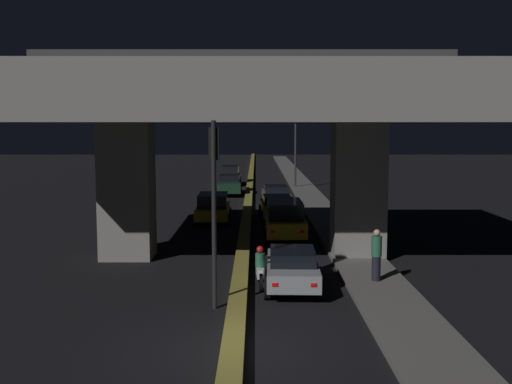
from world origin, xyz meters
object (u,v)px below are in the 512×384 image
at_px(car_taxi_yellow_lead_oncoming, 216,207).
at_px(car_silver_lead, 295,267).
at_px(street_lamp, 295,135).
at_px(traffic_light_left_of_median, 217,182).
at_px(car_dark_green_second_oncoming, 232,185).
at_px(car_grey_fourth, 279,195).
at_px(pedestrian_on_sidewalk, 379,255).
at_px(car_taxi_yellow_third_oncoming, 233,175).
at_px(car_taxi_yellow_second, 288,219).
at_px(car_taxi_yellow_third, 280,207).
at_px(motorcycle_white_filtering_near, 263,269).

bearing_deg(car_taxi_yellow_lead_oncoming, car_silver_lead, 13.61).
xyz_separation_m(street_lamp, car_taxi_yellow_lead_oncoming, (-5.54, -18.23, -3.82)).
xyz_separation_m(traffic_light_left_of_median, car_dark_green_second_oncoming, (-0.87, 29.54, -2.96)).
height_order(car_silver_lead, car_dark_green_second_oncoming, car_dark_green_second_oncoming).
relative_size(car_grey_fourth, pedestrian_on_sidewalk, 2.61).
bearing_deg(car_taxi_yellow_third_oncoming, car_taxi_yellow_second, 9.18).
distance_m(car_taxi_yellow_lead_oncoming, car_dark_green_second_oncoming, 13.31).
bearing_deg(car_dark_green_second_oncoming, car_silver_lead, 5.42).
bearing_deg(car_taxi_yellow_lead_oncoming, car_taxi_yellow_third_oncoming, 178.96).
xyz_separation_m(car_taxi_yellow_third, motorcycle_white_filtering_near, (-1.06, -14.63, -0.16)).
distance_m(car_silver_lead, car_grey_fourth, 20.79).
bearing_deg(car_silver_lead, traffic_light_left_of_median, 132.76).
relative_size(car_silver_lead, car_taxi_yellow_third, 0.98).
bearing_deg(car_taxi_yellow_third_oncoming, car_taxi_yellow_third, 10.93).
relative_size(car_taxi_yellow_second, motorcycle_white_filtering_near, 2.37).
bearing_deg(car_grey_fourth, street_lamp, -10.52).
height_order(car_dark_green_second_oncoming, motorcycle_white_filtering_near, car_dark_green_second_oncoming).
xyz_separation_m(car_taxi_yellow_lead_oncoming, motorcycle_white_filtering_near, (2.58, -13.89, -0.23)).
height_order(car_taxi_yellow_third, pedestrian_on_sidewalk, pedestrian_on_sidewalk).
xyz_separation_m(car_grey_fourth, car_dark_green_second_oncoming, (-3.45, 6.62, 0.08)).
height_order(car_taxi_yellow_third, motorcycle_white_filtering_near, car_taxi_yellow_third).
height_order(car_taxi_yellow_third, car_taxi_yellow_third_oncoming, car_taxi_yellow_third_oncoming).
bearing_deg(car_taxi_yellow_second, car_taxi_yellow_lead_oncoming, 36.55).
distance_m(traffic_light_left_of_median, car_taxi_yellow_third, 17.40).
xyz_separation_m(car_taxi_yellow_lead_oncoming, car_taxi_yellow_third_oncoming, (0.06, 21.32, 0.07)).
xyz_separation_m(street_lamp, motorcycle_white_filtering_near, (-2.96, -32.12, -4.06)).
xyz_separation_m(car_taxi_yellow_third, car_taxi_yellow_third_oncoming, (-3.58, 20.58, 0.14)).
bearing_deg(car_dark_green_second_oncoming, traffic_light_left_of_median, 0.23).
distance_m(car_dark_green_second_oncoming, car_taxi_yellow_third_oncoming, 8.02).
distance_m(car_taxi_yellow_third, car_grey_fourth, 5.95).
height_order(car_taxi_yellow_second, car_taxi_yellow_third_oncoming, car_taxi_yellow_second).
bearing_deg(car_taxi_yellow_third_oncoming, car_silver_lead, 6.84).
relative_size(car_grey_fourth, car_dark_green_second_oncoming, 0.96).
distance_m(traffic_light_left_of_median, street_lamp, 34.74).
relative_size(car_dark_green_second_oncoming, motorcycle_white_filtering_near, 2.56).
bearing_deg(car_grey_fourth, traffic_light_left_of_median, 171.70).
bearing_deg(car_taxi_yellow_lead_oncoming, car_taxi_yellow_third, 100.60).
relative_size(traffic_light_left_of_median, car_silver_lead, 1.33).
relative_size(street_lamp, car_taxi_yellow_third_oncoming, 1.84).
bearing_deg(car_taxi_yellow_third_oncoming, traffic_light_left_of_median, 2.82).
height_order(traffic_light_left_of_median, car_dark_green_second_oncoming, traffic_light_left_of_median).
bearing_deg(car_taxi_yellow_second, car_taxi_yellow_third_oncoming, 7.73).
distance_m(car_silver_lead, car_taxi_yellow_third_oncoming, 35.60).
height_order(car_taxi_yellow_second, car_taxi_yellow_lead_oncoming, car_taxi_yellow_second).
relative_size(street_lamp, car_taxi_yellow_second, 1.75).
bearing_deg(motorcycle_white_filtering_near, car_taxi_yellow_third, -6.84).
bearing_deg(car_taxi_yellow_second, car_taxi_yellow_third, 1.45).
bearing_deg(car_taxi_yellow_second, traffic_light_left_of_median, 166.40).
bearing_deg(pedestrian_on_sidewalk, traffic_light_left_of_median, -154.77).
bearing_deg(pedestrian_on_sidewalk, car_taxi_yellow_third_oncoming, 100.45).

